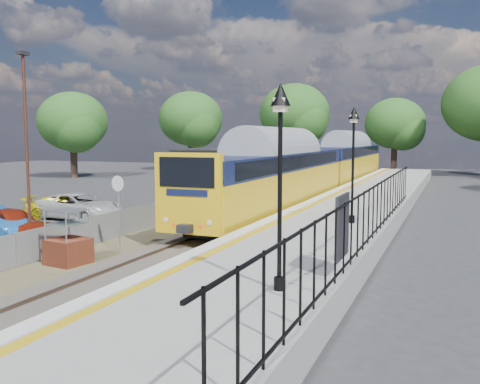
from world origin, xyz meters
The scene contains 17 objects.
ground centered at (0.00, 0.00, 0.00)m, with size 120.00×120.00×0.00m, color #2D2D30.
track_bed centered at (-0.47, 9.67, 0.09)m, with size 5.90×80.00×0.29m.
platform centered at (4.20, 8.00, 0.45)m, with size 5.00×70.00×0.90m, color gray.
platform_edge centered at (2.14, 8.00, 0.90)m, with size 0.90×70.00×0.01m.
victorian_lamp_south centered at (5.50, -4.00, 4.30)m, with size 0.44×0.44×4.60m.
victorian_lamp_north centered at (5.30, 6.00, 4.30)m, with size 0.44×0.44×4.60m.
palisade_fence centered at (6.55, 2.24, 1.84)m, with size 0.12×26.00×2.00m.
wire_fence centered at (-4.20, 12.00, 0.60)m, with size 0.06×52.00×1.20m.
outbuilding centered at (-10.91, 31.21, 1.52)m, with size 10.80×10.10×3.12m.
tree_line centered at (1.40, 42.00, 6.61)m, with size 56.80×43.80×11.88m.
train centered at (0.00, 22.54, 2.34)m, with size 2.82×40.83×3.51m.
brick_plinth centered at (-2.90, -1.00, 0.93)m, with size 1.36×1.36×1.93m.
speed_sign centered at (-2.50, 1.35, 1.98)m, with size 0.58×0.15×2.89m.
carpark_lamp centered at (-6.88, 1.45, 4.33)m, with size 0.25×0.50×7.67m.
car_red centered at (-8.08, 1.53, 0.71)m, with size 1.69×4.19×1.43m, color maroon.
car_yellow centered at (-10.19, 7.41, 0.59)m, with size 1.65×4.05×1.18m, color gold.
car_white centered at (-9.18, 7.32, 0.68)m, with size 2.25×4.89×1.36m, color silver.
Camera 1 is at (9.09, -15.18, 4.35)m, focal length 40.00 mm.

